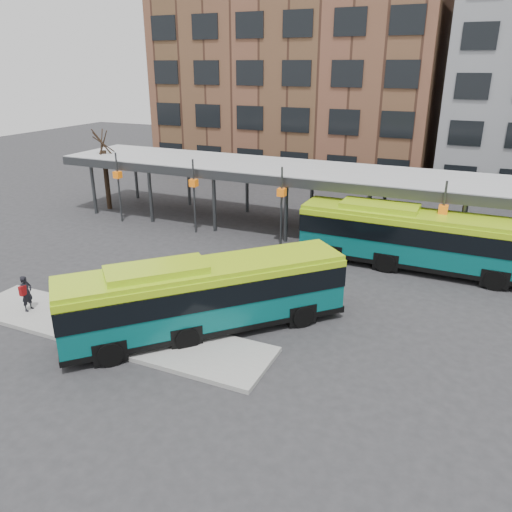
{
  "coord_description": "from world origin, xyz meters",
  "views": [
    {
      "loc": [
        7.44,
        -17.03,
        10.35
      ],
      "look_at": [
        -1.69,
        3.14,
        1.8
      ],
      "focal_mm": 35.0,
      "sensor_mm": 36.0,
      "label": 1
    }
  ],
  "objects_px": {
    "bus_rear": "(415,237)",
    "pedestrian": "(26,293)",
    "tree": "(106,177)",
    "bus_front": "(205,295)"
  },
  "relations": [
    {
      "from": "bus_rear",
      "to": "pedestrian",
      "type": "xyz_separation_m",
      "value": [
        -14.62,
        -12.51,
        -0.76
      ]
    },
    {
      "from": "pedestrian",
      "to": "tree",
      "type": "bearing_deg",
      "value": 23.67
    },
    {
      "from": "tree",
      "to": "pedestrian",
      "type": "bearing_deg",
      "value": -61.74
    },
    {
      "from": "bus_front",
      "to": "pedestrian",
      "type": "xyz_separation_m",
      "value": [
        -7.88,
        -1.9,
        -0.65
      ]
    },
    {
      "from": "tree",
      "to": "bus_rear",
      "type": "xyz_separation_m",
      "value": [
        22.8,
        -2.7,
        -0.68
      ]
    },
    {
      "from": "bus_front",
      "to": "bus_rear",
      "type": "distance_m",
      "value": 12.56
    },
    {
      "from": "bus_front",
      "to": "bus_rear",
      "type": "height_order",
      "value": "bus_rear"
    },
    {
      "from": "bus_rear",
      "to": "bus_front",
      "type": "bearing_deg",
      "value": -121.54
    },
    {
      "from": "bus_rear",
      "to": "pedestrian",
      "type": "bearing_deg",
      "value": -138.56
    },
    {
      "from": "tree",
      "to": "bus_rear",
      "type": "relative_size",
      "value": 0.46
    }
  ]
}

